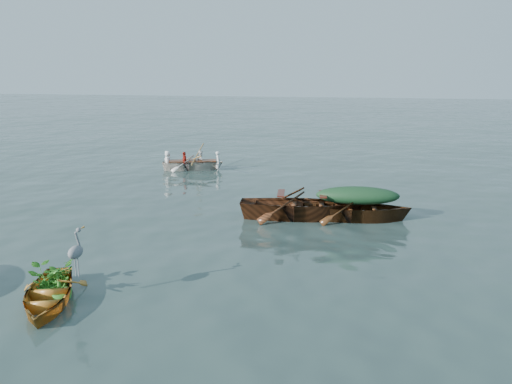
# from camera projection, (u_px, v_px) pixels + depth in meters

# --- Properties ---
(ground) EXTENTS (140.00, 140.00, 0.00)m
(ground) POSITION_uv_depth(u_px,v_px,m) (245.00, 243.00, 12.59)
(ground) COLOR #30443F
(ground) RESTS_ON ground
(yellow_dinghy) EXTENTS (2.23, 3.09, 0.74)m
(yellow_dinghy) POSITION_uv_depth(u_px,v_px,m) (49.00, 304.00, 9.29)
(yellow_dinghy) COLOR #BE8025
(yellow_dinghy) RESTS_ON ground
(green_tarp_boat) EXTENTS (4.45, 1.82, 1.01)m
(green_tarp_boat) POSITION_uv_depth(u_px,v_px,m) (356.00, 220.00, 14.49)
(green_tarp_boat) COLOR #4D2912
(green_tarp_boat) RESTS_ON ground
(open_wooden_boat) EXTENTS (5.14, 2.14, 1.20)m
(open_wooden_boat) POSITION_uv_depth(u_px,v_px,m) (301.00, 218.00, 14.64)
(open_wooden_boat) COLOR #592D16
(open_wooden_boat) RESTS_ON ground
(rowed_boat) EXTENTS (3.85, 2.09, 0.84)m
(rowed_boat) POSITION_uv_depth(u_px,v_px,m) (193.00, 170.00, 21.78)
(rowed_boat) COLOR white
(rowed_boat) RESTS_ON ground
(green_tarp_cover) EXTENTS (2.45, 1.00, 0.52)m
(green_tarp_cover) POSITION_uv_depth(u_px,v_px,m) (358.00, 195.00, 14.31)
(green_tarp_cover) COLOR #17391B
(green_tarp_cover) RESTS_ON green_tarp_boat
(thwart_benches) EXTENTS (2.59, 1.23, 0.04)m
(thwart_benches) POSITION_uv_depth(u_px,v_px,m) (302.00, 198.00, 14.49)
(thwart_benches) COLOR #43180F
(thwart_benches) RESTS_ON open_wooden_boat
(heron) EXTENTS (0.41, 0.48, 0.92)m
(heron) POSITION_uv_depth(u_px,v_px,m) (76.00, 259.00, 9.24)
(heron) COLOR gray
(heron) RESTS_ON yellow_dinghy
(dinghy_weeds) EXTENTS (0.99, 1.10, 0.60)m
(dinghy_weeds) POSITION_uv_depth(u_px,v_px,m) (53.00, 259.00, 9.66)
(dinghy_weeds) COLOR #3A761F
(dinghy_weeds) RESTS_ON yellow_dinghy
(rowers) EXTENTS (2.76, 1.67, 0.76)m
(rowers) POSITION_uv_depth(u_px,v_px,m) (193.00, 152.00, 21.59)
(rowers) COLOR silver
(rowers) RESTS_ON rowed_boat
(oars) EXTENTS (1.30, 2.66, 0.06)m
(oars) POSITION_uv_depth(u_px,v_px,m) (193.00, 160.00, 21.67)
(oars) COLOR olive
(oars) RESTS_ON rowed_boat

